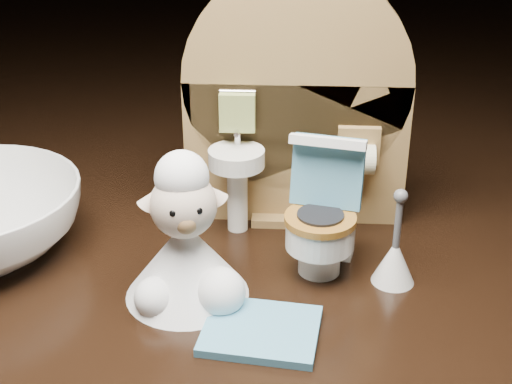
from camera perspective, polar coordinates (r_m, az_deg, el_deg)
backdrop_panel at (r=0.41m, az=3.12°, el=6.16°), size 0.13×0.05×0.15m
toy_toilet at (r=0.38m, az=5.43°, el=-2.30°), size 0.04×0.05×0.07m
bath_mat at (r=0.34m, az=0.40°, el=-11.03°), size 0.06×0.05×0.00m
toilet_brush at (r=0.38m, az=11.02°, el=-5.22°), size 0.02×0.02×0.05m
plush_lamb at (r=0.35m, az=-5.60°, el=-4.54°), size 0.06×0.06×0.08m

